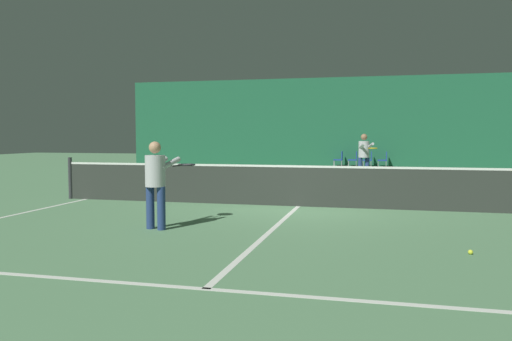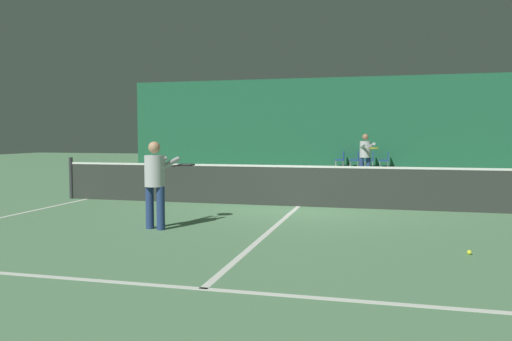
{
  "view_description": "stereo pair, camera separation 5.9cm",
  "coord_description": "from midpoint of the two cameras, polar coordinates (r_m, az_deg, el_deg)",
  "views": [
    {
      "loc": [
        1.75,
        -11.33,
        1.63
      ],
      "look_at": [
        -0.79,
        -0.88,
        0.88
      ],
      "focal_mm": 35.0,
      "sensor_mm": 36.0,
      "label": 1
    },
    {
      "loc": [
        1.81,
        -11.32,
        1.63
      ],
      "look_at": [
        -0.79,
        -0.88,
        0.88
      ],
      "focal_mm": 35.0,
      "sensor_mm": 36.0,
      "label": 2
    }
  ],
  "objects": [
    {
      "name": "court_line_baseline_far",
      "position": [
        23.35,
        9.59,
        -0.04
      ],
      "size": [
        11.0,
        0.1,
        0.0
      ],
      "color": "silver",
      "rests_on": "ground"
    },
    {
      "name": "courtside_chair_0",
      "position": [
        25.35,
        9.78,
        1.37
      ],
      "size": [
        0.44,
        0.44,
        0.84
      ],
      "rotation": [
        0.0,
        0.0,
        -1.57
      ],
      "color": "#99999E",
      "rests_on": "ground"
    },
    {
      "name": "ground_plane",
      "position": [
        11.58,
        5.03,
        -4.1
      ],
      "size": [
        60.0,
        60.0,
        0.0
      ],
      "primitive_type": "plane",
      "color": "#56845B"
    },
    {
      "name": "court_line_centre",
      "position": [
        11.58,
        5.03,
        -4.09
      ],
      "size": [
        0.1,
        12.8,
        0.0
      ],
      "color": "silver",
      "rests_on": "ground"
    },
    {
      "name": "tennis_ball",
      "position": [
        7.53,
        23.42,
        -8.58
      ],
      "size": [
        0.07,
        0.07,
        0.07
      ],
      "color": "#D1DB33",
      "rests_on": "ground"
    },
    {
      "name": "tennis_net",
      "position": [
        11.52,
        5.04,
        -1.59
      ],
      "size": [
        12.0,
        0.1,
        1.07
      ],
      "color": "#2D332D",
      "rests_on": "ground"
    },
    {
      "name": "court_line_sideline_left",
      "position": [
        13.56,
        -18.63,
        -3.1
      ],
      "size": [
        0.1,
        23.8,
        0.0
      ],
      "color": "silver",
      "rests_on": "ground"
    },
    {
      "name": "courtside_chair_1",
      "position": [
        25.31,
        11.4,
        1.34
      ],
      "size": [
        0.44,
        0.44,
        0.84
      ],
      "rotation": [
        0.0,
        0.0,
        -1.57
      ],
      "color": "#99999E",
      "rests_on": "ground"
    },
    {
      "name": "court_line_service_far",
      "position": [
        17.89,
        8.23,
        -1.25
      ],
      "size": [
        8.25,
        0.1,
        0.0
      ],
      "color": "silver",
      "rests_on": "ground"
    },
    {
      "name": "player_near",
      "position": [
        8.85,
        -11.12,
        -0.85
      ],
      "size": [
        0.62,
        1.33,
        1.53
      ],
      "rotation": [
        0.0,
        0.0,
        1.34
      ],
      "color": "navy",
      "rests_on": "ground"
    },
    {
      "name": "player_far",
      "position": [
        18.66,
        12.49,
        1.94
      ],
      "size": [
        0.78,
        1.4,
        1.69
      ],
      "rotation": [
        0.0,
        0.0,
        -1.24
      ],
      "color": "navy",
      "rests_on": "ground"
    },
    {
      "name": "courtside_chair_2",
      "position": [
        25.29,
        13.03,
        1.32
      ],
      "size": [
        0.44,
        0.44,
        0.84
      ],
      "rotation": [
        0.0,
        0.0,
        -1.57
      ],
      "color": "#99999E",
      "rests_on": "ground"
    },
    {
      "name": "courtside_chair_3",
      "position": [
        25.29,
        14.65,
        1.29
      ],
      "size": [
        0.44,
        0.44,
        0.84
      ],
      "rotation": [
        0.0,
        0.0,
        -1.57
      ],
      "color": "#99999E",
      "rests_on": "ground"
    },
    {
      "name": "backdrop_curtain",
      "position": [
        25.88,
        10.1,
        5.42
      ],
      "size": [
        23.0,
        0.12,
        4.58
      ],
      "color": "#1E5B3D",
      "rests_on": "ground"
    },
    {
      "name": "court_line_service_near",
      "position": [
        5.48,
        -5.77,
        -13.31
      ],
      "size": [
        8.25,
        0.1,
        0.0
      ],
      "color": "silver",
      "rests_on": "ground"
    }
  ]
}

